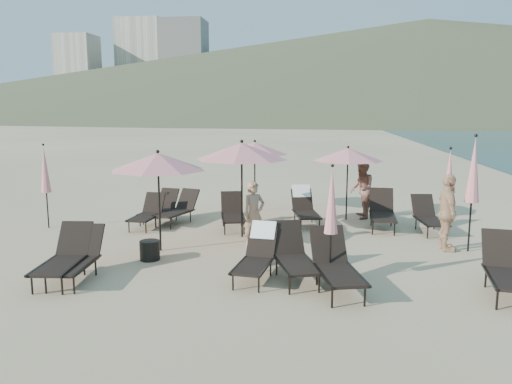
# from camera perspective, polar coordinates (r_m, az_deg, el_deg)

# --- Properties ---
(ground) EXTENTS (800.00, 800.00, 0.00)m
(ground) POSITION_cam_1_polar(r_m,az_deg,el_deg) (9.88, 3.97, -9.77)
(ground) COLOR #D6BA8C
(ground) RESTS_ON ground
(volcanic_headland) EXTENTS (690.00, 690.00, 55.00)m
(volcanic_headland) POSITION_cam_1_polar(r_m,az_deg,el_deg) (320.72, 20.82, 12.94)
(volcanic_headland) COLOR brown
(volcanic_headland) RESTS_ON ground
(hotel_skyline) EXTENTS (109.00, 82.00, 55.00)m
(hotel_skyline) POSITION_cam_1_polar(r_m,az_deg,el_deg) (296.65, -11.30, 13.25)
(hotel_skyline) COLOR beige
(hotel_skyline) RESTS_ON ground
(lounger_0) EXTENTS (0.74, 1.68, 0.95)m
(lounger_0) POSITION_cam_1_polar(r_m,az_deg,el_deg) (10.23, -19.79, -7.03)
(lounger_0) COLOR black
(lounger_0) RESTS_ON ground
(lounger_1) EXTENTS (0.83, 1.78, 0.99)m
(lounger_1) POSITION_cam_1_polar(r_m,az_deg,el_deg) (10.31, -21.05, -6.87)
(lounger_1) COLOR black
(lounger_1) RESTS_ON ground
(lounger_2) EXTENTS (0.76, 1.65, 0.99)m
(lounger_2) POSITION_cam_1_polar(r_m,az_deg,el_deg) (9.76, 0.10, -7.06)
(lounger_2) COLOR black
(lounger_2) RESTS_ON ground
(lounger_3) EXTENTS (1.15, 1.85, 1.00)m
(lounger_3) POSITION_cam_1_polar(r_m,az_deg,el_deg) (9.70, 4.29, -7.23)
(lounger_3) COLOR black
(lounger_3) RESTS_ON ground
(lounger_4) EXTENTS (1.08, 1.88, 1.02)m
(lounger_4) POSITION_cam_1_polar(r_m,az_deg,el_deg) (9.22, 9.09, -8.15)
(lounger_4) COLOR black
(lounger_4) RESTS_ON ground
(lounger_5) EXTENTS (0.90, 1.83, 1.01)m
(lounger_5) POSITION_cam_1_polar(r_m,az_deg,el_deg) (9.94, 26.71, -7.80)
(lounger_5) COLOR black
(lounger_5) RESTS_ON ground
(lounger_6) EXTENTS (0.66, 1.56, 0.88)m
(lounger_6) POSITION_cam_1_polar(r_m,az_deg,el_deg) (14.22, -12.28, -2.30)
(lounger_6) COLOR black
(lounger_6) RESTS_ON ground
(lounger_7) EXTENTS (0.87, 1.64, 0.90)m
(lounger_7) POSITION_cam_1_polar(r_m,az_deg,el_deg) (14.83, -10.89, -1.74)
(lounger_7) COLOR black
(lounger_7) RESTS_ON ground
(lounger_8) EXTENTS (0.97, 1.71, 0.93)m
(lounger_8) POSITION_cam_1_polar(r_m,az_deg,el_deg) (13.76, -2.68, -2.38)
(lounger_8) COLOR black
(lounger_8) RESTS_ON ground
(lounger_9) EXTENTS (0.96, 1.76, 1.04)m
(lounger_9) POSITION_cam_1_polar(r_m,az_deg,el_deg) (14.31, 5.57, -1.69)
(lounger_9) COLOR black
(lounger_9) RESTS_ON ground
(lounger_10) EXTENTS (0.77, 1.80, 1.01)m
(lounger_10) POSITION_cam_1_polar(r_m,az_deg,el_deg) (14.18, 14.23, -2.14)
(lounger_10) COLOR black
(lounger_10) RESTS_ON ground
(lounger_11) EXTENTS (0.78, 1.65, 0.91)m
(lounger_11) POSITION_cam_1_polar(r_m,az_deg,el_deg) (14.14, 19.11, -2.60)
(lounger_11) COLOR black
(lounger_11) RESTS_ON ground
(lounger_12) EXTENTS (1.07, 1.70, 0.91)m
(lounger_12) POSITION_cam_1_polar(r_m,az_deg,el_deg) (14.53, -8.87, -1.87)
(lounger_12) COLOR black
(lounger_12) RESTS_ON ground
(umbrella_open_0) EXTENTS (2.18, 2.18, 2.35)m
(umbrella_open_0) POSITION_cam_1_polar(r_m,az_deg,el_deg) (11.50, -11.14, 3.41)
(umbrella_open_0) COLOR black
(umbrella_open_0) RESTS_ON ground
(umbrella_open_1) EXTENTS (2.32, 2.32, 2.50)m
(umbrella_open_1) POSITION_cam_1_polar(r_m,az_deg,el_deg) (12.54, -1.65, 4.68)
(umbrella_open_1) COLOR black
(umbrella_open_1) RESTS_ON ground
(umbrella_open_2) EXTENTS (2.14, 2.14, 2.30)m
(umbrella_open_2) POSITION_cam_1_polar(r_m,az_deg,el_deg) (15.83, -0.14, 5.02)
(umbrella_open_2) COLOR black
(umbrella_open_2) RESTS_ON ground
(umbrella_open_3) EXTENTS (2.05, 2.05, 2.20)m
(umbrella_open_3) POSITION_cam_1_polar(r_m,az_deg,el_deg) (14.82, 10.46, 4.24)
(umbrella_open_3) COLOR black
(umbrella_open_3) RESTS_ON ground
(umbrella_closed_0) EXTENTS (0.26, 0.26, 2.26)m
(umbrella_closed_0) POSITION_cam_1_polar(r_m,az_deg,el_deg) (9.27, 8.63, -1.04)
(umbrella_closed_0) COLOR black
(umbrella_closed_0) RESTS_ON ground
(umbrella_closed_1) EXTENTS (0.32, 0.32, 2.71)m
(umbrella_closed_1) POSITION_cam_1_polar(r_m,az_deg,el_deg) (12.27, 23.61, 2.26)
(umbrella_closed_1) COLOR black
(umbrella_closed_1) RESTS_ON ground
(umbrella_closed_2) EXTENTS (0.27, 0.27, 2.34)m
(umbrella_closed_2) POSITION_cam_1_polar(r_m,az_deg,el_deg) (14.75, -22.98, 2.37)
(umbrella_closed_2) COLOR black
(umbrella_closed_2) RESTS_ON ground
(umbrella_closed_3) EXTENTS (0.28, 0.28, 2.41)m
(umbrella_closed_3) POSITION_cam_1_polar(r_m,az_deg,el_deg) (12.23, 21.18, 1.41)
(umbrella_closed_3) COLOR black
(umbrella_closed_3) RESTS_ON ground
(side_table_0) EXTENTS (0.43, 0.43, 0.43)m
(side_table_0) POSITION_cam_1_polar(r_m,az_deg,el_deg) (11.17, -12.05, -6.53)
(side_table_0) COLOR black
(side_table_0) RESTS_ON ground
(side_table_1) EXTENTS (0.40, 0.40, 0.44)m
(side_table_1) POSITION_cam_1_polar(r_m,az_deg,el_deg) (10.62, 0.40, -7.11)
(side_table_1) COLOR black
(side_table_1) RESTS_ON ground
(beachgoer_a) EXTENTS (0.68, 0.65, 1.57)m
(beachgoer_a) POSITION_cam_1_polar(r_m,az_deg,el_deg) (11.88, -0.23, -2.53)
(beachgoer_a) COLOR #AC7C5D
(beachgoer_a) RESTS_ON ground
(beachgoer_b) EXTENTS (0.71, 0.89, 1.77)m
(beachgoer_b) POSITION_cam_1_polar(r_m,az_deg,el_deg) (15.24, 11.98, 0.31)
(beachgoer_b) COLOR #99624F
(beachgoer_b) RESTS_ON ground
(beachgoer_c) EXTENTS (0.49, 1.07, 1.79)m
(beachgoer_c) POSITION_cam_1_polar(r_m,az_deg,el_deg) (12.28, 21.03, -2.23)
(beachgoer_c) COLOR tan
(beachgoer_c) RESTS_ON ground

